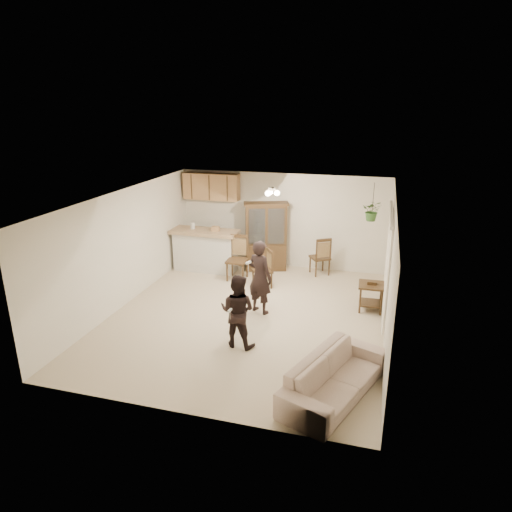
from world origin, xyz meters
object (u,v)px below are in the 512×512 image
(sofa, at_px, (335,373))
(child, at_px, (237,311))
(chair_bar, at_px, (237,267))
(side_table, at_px, (371,297))
(adult, at_px, (260,272))
(chair_hutch_left, at_px, (262,277))
(china_hutch, at_px, (266,237))
(chair_hutch_right, at_px, (320,264))

(sofa, xyz_separation_m, child, (-1.87, 1.03, 0.31))
(sofa, bearing_deg, chair_bar, 55.80)
(child, height_order, side_table, child)
(sofa, bearing_deg, side_table, 13.88)
(adult, xyz_separation_m, chair_hutch_left, (-0.30, 1.33, -0.64))
(chair_hutch_left, bearing_deg, child, -30.89)
(sofa, relative_size, adult, 1.04)
(sofa, relative_size, chair_hutch_left, 2.01)
(adult, relative_size, chair_hutch_left, 1.93)
(china_hutch, height_order, chair_hutch_right, china_hutch)
(side_table, distance_m, chair_hutch_right, 2.31)
(side_table, relative_size, chair_bar, 0.59)
(china_hutch, xyz_separation_m, chair_hutch_right, (1.43, 0.03, -0.61))
(child, bearing_deg, chair_hutch_right, -97.01)
(adult, bearing_deg, chair_hutch_left, -53.98)
(china_hutch, bearing_deg, side_table, -51.83)
(china_hutch, bearing_deg, adult, -96.61)
(sofa, bearing_deg, chair_hutch_left, 50.38)
(side_table, bearing_deg, child, -136.14)
(child, xyz_separation_m, side_table, (2.27, 2.18, -0.37))
(adult, distance_m, chair_hutch_right, 2.81)
(side_table, height_order, chair_bar, chair_bar)
(chair_bar, bearing_deg, child, -73.46)
(sofa, distance_m, chair_hutch_right, 5.17)
(chair_bar, bearing_deg, china_hutch, 58.97)
(child, relative_size, chair_hutch_left, 1.45)
(sofa, height_order, china_hutch, china_hutch)
(adult, distance_m, chair_bar, 2.05)
(sofa, relative_size, chair_bar, 1.70)
(sofa, height_order, chair_bar, chair_bar)
(sofa, bearing_deg, adult, 57.63)
(child, relative_size, chair_hutch_right, 1.35)
(sofa, relative_size, china_hutch, 1.04)
(adult, xyz_separation_m, chair_bar, (-1.04, 1.67, -0.59))
(chair_hutch_left, bearing_deg, chair_hutch_right, 99.87)
(adult, bearing_deg, sofa, 149.92)
(chair_hutch_left, bearing_deg, sofa, -7.27)
(side_table, height_order, chair_hutch_left, chair_hutch_left)
(chair_bar, relative_size, chair_hutch_right, 1.10)
(chair_hutch_right, bearing_deg, side_table, 92.98)
(side_table, xyz_separation_m, chair_hutch_left, (-2.55, 0.61, -0.04))
(adult, height_order, side_table, adult)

